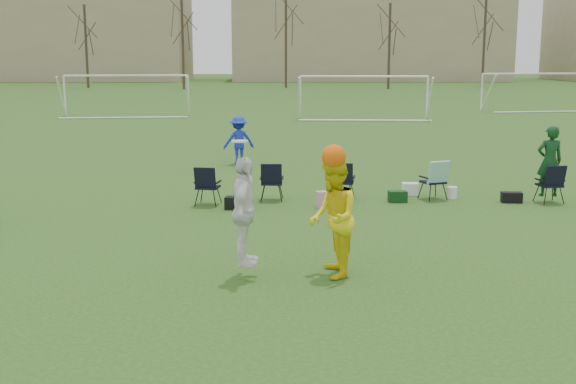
{
  "coord_description": "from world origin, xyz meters",
  "views": [
    {
      "loc": [
        -0.98,
        -9.74,
        3.63
      ],
      "look_at": [
        -0.79,
        2.72,
        1.25
      ],
      "focal_mm": 45.0,
      "sensor_mm": 36.0,
      "label": 1
    }
  ],
  "objects_px": {
    "center_contest": "(302,214)",
    "goal_right": "(535,81)",
    "fielder_blue": "(239,140)",
    "goal_mid": "(364,85)",
    "goal_left": "(127,84)"
  },
  "relations": [
    {
      "from": "goal_left",
      "to": "goal_mid",
      "type": "bearing_deg",
      "value": -13.13
    },
    {
      "from": "goal_mid",
      "to": "goal_right",
      "type": "distance_m",
      "value": 13.42
    },
    {
      "from": "fielder_blue",
      "to": "goal_left",
      "type": "distance_m",
      "value": 21.17
    },
    {
      "from": "goal_mid",
      "to": "goal_right",
      "type": "xyz_separation_m",
      "value": [
        12.0,
        6.0,
        0.0
      ]
    },
    {
      "from": "center_contest",
      "to": "fielder_blue",
      "type": "bearing_deg",
      "value": 97.65
    },
    {
      "from": "center_contest",
      "to": "goal_mid",
      "type": "bearing_deg",
      "value": 81.39
    },
    {
      "from": "goal_left",
      "to": "goal_right",
      "type": "xyz_separation_m",
      "value": [
        26.0,
        4.0,
        0.0
      ]
    },
    {
      "from": "center_contest",
      "to": "goal_left",
      "type": "distance_m",
      "value": 33.62
    },
    {
      "from": "fielder_blue",
      "to": "goal_left",
      "type": "bearing_deg",
      "value": -84.26
    },
    {
      "from": "fielder_blue",
      "to": "center_contest",
      "type": "relative_size",
      "value": 0.7
    },
    {
      "from": "center_contest",
      "to": "goal_left",
      "type": "bearing_deg",
      "value": 106.27
    },
    {
      "from": "fielder_blue",
      "to": "goal_right",
      "type": "bearing_deg",
      "value": -143.35
    },
    {
      "from": "fielder_blue",
      "to": "goal_mid",
      "type": "xyz_separation_m",
      "value": [
        6.27,
        17.68,
        1.12
      ]
    },
    {
      "from": "center_contest",
      "to": "goal_right",
      "type": "bearing_deg",
      "value": 65.43
    },
    {
      "from": "goal_mid",
      "to": "center_contest",
      "type": "bearing_deg",
      "value": -94.61
    }
  ]
}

